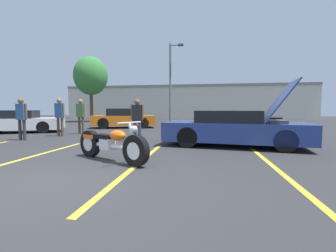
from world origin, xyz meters
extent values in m
plane|color=#2D2D30|center=(0.00, 0.00, 0.00)|extent=(80.00, 80.00, 0.00)
cube|color=yellow|center=(-2.00, 1.47, 0.00)|extent=(0.12, 5.33, 0.01)
cube|color=yellow|center=(1.05, 1.47, 0.00)|extent=(0.12, 5.33, 0.01)
cube|color=yellow|center=(4.11, 1.47, 0.00)|extent=(0.12, 5.33, 0.01)
cube|color=beige|center=(0.00, 27.14, 2.20)|extent=(32.00, 4.00, 4.40)
cube|color=gray|center=(0.00, 27.14, 4.25)|extent=(32.00, 4.20, 0.30)
cylinder|color=slate|center=(-0.32, 15.74, 3.41)|extent=(0.18, 0.18, 6.81)
cylinder|color=slate|center=(0.13, 15.74, 6.66)|extent=(0.90, 0.10, 0.10)
cube|color=#4C4C51|center=(0.58, 15.74, 6.66)|extent=(0.44, 0.28, 0.16)
cylinder|color=brown|center=(-8.71, 17.80, 1.59)|extent=(0.32, 0.32, 3.17)
ellipsoid|color=#387F38|center=(-8.71, 17.80, 4.61)|extent=(3.32, 3.32, 3.82)
cylinder|color=black|center=(1.07, 1.28, 0.36)|extent=(0.70, 0.48, 0.71)
cylinder|color=black|center=(-0.46, 2.09, 0.36)|extent=(0.70, 0.48, 0.71)
cylinder|color=silver|center=(1.07, 1.28, 0.36)|extent=(0.42, 0.33, 0.39)
cylinder|color=silver|center=(-0.46, 2.09, 0.36)|extent=(0.42, 0.33, 0.39)
cylinder|color=silver|center=(0.31, 1.68, 0.37)|extent=(1.35, 0.80, 0.12)
cube|color=silver|center=(0.19, 1.75, 0.41)|extent=(0.43, 0.38, 0.28)
ellipsoid|color=orange|center=(0.53, 1.56, 0.65)|extent=(0.57, 0.48, 0.26)
cube|color=black|center=(0.08, 1.81, 0.59)|extent=(0.62, 0.50, 0.10)
cube|color=orange|center=(-0.42, 2.07, 0.55)|extent=(0.45, 0.38, 0.10)
cylinder|color=silver|center=(0.99, 1.32, 0.68)|extent=(0.30, 0.21, 0.63)
cylinder|color=silver|center=(0.90, 1.37, 0.97)|extent=(0.36, 0.63, 0.04)
sphere|color=silver|center=(1.03, 1.30, 0.83)|extent=(0.16, 0.16, 0.16)
cylinder|color=silver|center=(0.02, 1.97, 0.31)|extent=(1.03, 0.61, 0.09)
cube|color=navy|center=(3.59, 4.48, 0.51)|extent=(4.92, 2.40, 0.63)
cube|color=black|center=(3.40, 4.50, 1.03)|extent=(2.32, 1.87, 0.40)
cylinder|color=black|center=(4.93, 3.51, 0.34)|extent=(0.71, 0.31, 0.69)
cylinder|color=black|center=(5.14, 5.05, 0.34)|extent=(0.71, 0.31, 0.69)
cylinder|color=black|center=(2.03, 3.91, 0.34)|extent=(0.71, 0.31, 0.69)
cylinder|color=black|center=(2.25, 5.45, 0.34)|extent=(0.71, 0.31, 0.69)
cube|color=navy|center=(4.92, 4.29, 1.50)|extent=(1.19, 1.75, 1.38)
cube|color=#4C4C51|center=(4.87, 4.30, 0.78)|extent=(0.73, 1.05, 0.28)
cube|color=white|center=(-7.38, 7.34, 0.48)|extent=(4.61, 3.35, 0.61)
cube|color=black|center=(-7.54, 7.27, 1.00)|extent=(2.40, 2.23, 0.43)
cylinder|color=black|center=(-5.86, 7.18, 0.32)|extent=(0.67, 0.46, 0.64)
cylinder|color=black|center=(-6.49, 8.59, 0.32)|extent=(0.67, 0.46, 0.64)
cube|color=black|center=(4.52, 9.96, 0.52)|extent=(4.92, 3.11, 0.65)
cube|color=black|center=(4.34, 10.01, 1.02)|extent=(2.46, 2.14, 0.35)
cylinder|color=black|center=(5.63, 8.78, 0.36)|extent=(0.75, 0.43, 0.71)
cylinder|color=black|center=(6.11, 10.23, 0.36)|extent=(0.75, 0.43, 0.71)
cylinder|color=black|center=(2.92, 9.69, 0.36)|extent=(0.75, 0.43, 0.71)
cylinder|color=black|center=(3.40, 11.13, 0.36)|extent=(0.75, 0.43, 0.71)
cube|color=orange|center=(-2.85, 11.21, 0.52)|extent=(4.50, 2.98, 0.64)
cube|color=black|center=(-3.01, 11.16, 1.08)|extent=(2.28, 2.10, 0.47)
cylinder|color=black|center=(-1.39, 10.88, 0.36)|extent=(0.75, 0.43, 0.72)
cylinder|color=black|center=(-1.87, 12.35, 0.36)|extent=(0.75, 0.43, 0.72)
cylinder|color=black|center=(-3.84, 10.08, 0.36)|extent=(0.75, 0.43, 0.72)
cylinder|color=black|center=(-4.32, 11.55, 0.36)|extent=(0.75, 0.43, 0.72)
cylinder|color=#333338|center=(-4.93, 4.64, 0.42)|extent=(0.12, 0.12, 0.84)
cylinder|color=#333338|center=(-4.73, 4.64, 0.42)|extent=(0.12, 0.12, 0.84)
cube|color=#335B93|center=(-4.83, 4.64, 1.17)|extent=(0.36, 0.20, 0.66)
cylinder|color=brown|center=(-5.05, 4.64, 1.20)|extent=(0.08, 0.08, 0.60)
cylinder|color=brown|center=(-4.61, 4.64, 1.20)|extent=(0.08, 0.08, 0.60)
sphere|color=brown|center=(-4.83, 4.64, 1.61)|extent=(0.23, 0.23, 0.23)
cylinder|color=brown|center=(-4.24, 6.13, 0.43)|extent=(0.12, 0.12, 0.87)
cylinder|color=brown|center=(-4.04, 6.13, 0.43)|extent=(0.12, 0.12, 0.87)
cube|color=#335B93|center=(-4.14, 6.13, 1.21)|extent=(0.36, 0.20, 0.69)
cylinder|color=#9E704C|center=(-4.36, 6.13, 1.25)|extent=(0.08, 0.08, 0.62)
cylinder|color=#9E704C|center=(-3.92, 6.13, 1.25)|extent=(0.08, 0.08, 0.62)
sphere|color=#9E704C|center=(-4.14, 6.13, 1.67)|extent=(0.24, 0.24, 0.24)
cylinder|color=#38476B|center=(-0.14, 5.05, 0.40)|extent=(0.12, 0.12, 0.81)
cylinder|color=#38476B|center=(0.06, 5.05, 0.40)|extent=(0.12, 0.12, 0.81)
cube|color=#26262D|center=(-0.04, 5.05, 1.13)|extent=(0.36, 0.20, 0.64)
cylinder|color=brown|center=(-0.26, 5.05, 1.16)|extent=(0.08, 0.08, 0.58)
cylinder|color=brown|center=(0.18, 5.05, 1.16)|extent=(0.08, 0.08, 0.58)
sphere|color=brown|center=(-0.04, 5.05, 1.56)|extent=(0.22, 0.22, 0.22)
cylinder|color=brown|center=(-3.78, 7.17, 0.43)|extent=(0.12, 0.12, 0.87)
cylinder|color=brown|center=(-3.58, 7.17, 0.43)|extent=(0.12, 0.12, 0.87)
cube|color=#4C7F47|center=(-3.68, 7.17, 1.21)|extent=(0.36, 0.20, 0.69)
cylinder|color=#9E704C|center=(-3.90, 7.17, 1.25)|extent=(0.08, 0.08, 0.62)
cylinder|color=#9E704C|center=(-3.46, 7.17, 1.25)|extent=(0.08, 0.08, 0.62)
sphere|color=#9E704C|center=(-3.68, 7.17, 1.68)|extent=(0.24, 0.24, 0.24)
camera|label=1|loc=(2.56, -3.49, 1.28)|focal=24.00mm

